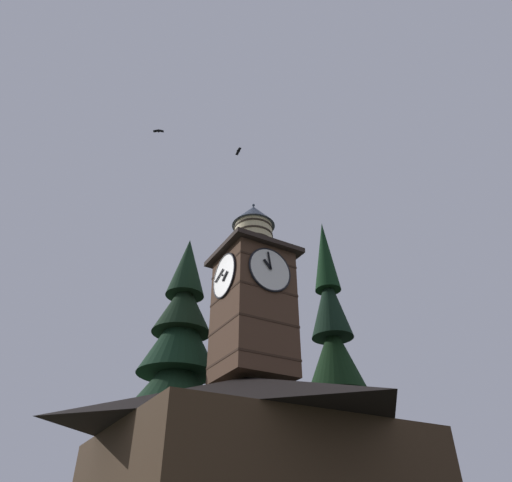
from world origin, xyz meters
The scene contains 7 objects.
building_main centered at (-0.53, -1.11, 3.64)m, with size 10.95×11.58×7.10m.
clock_tower centered at (-1.09, -1.55, 11.27)m, with size 3.77×3.77×9.67m.
pine_tree_behind centered at (0.69, -6.18, 6.59)m, with size 7.13×7.13×16.44m.
pine_tree_aside centered at (-8.15, -4.38, 7.69)m, with size 5.08×5.08×19.68m.
moon centered at (-19.89, -32.99, 14.01)m, with size 2.35×2.35×2.35m.
flying_bird_high centered at (4.37, -2.91, 20.82)m, with size 0.59×0.43×0.12m.
flying_bird_low centered at (1.04, 0.68, 17.82)m, with size 0.21×0.56×0.10m.
Camera 1 is at (8.47, 15.46, 1.69)m, focal length 31.43 mm.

